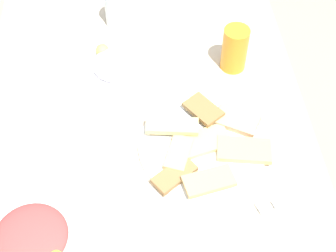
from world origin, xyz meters
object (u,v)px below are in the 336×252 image
at_px(fork, 300,241).
at_px(spoon, 282,242).
at_px(dining_table, 147,148).
at_px(soda_can, 235,49).
at_px(paper_napkin, 291,242).
at_px(salad_plate_greens, 116,66).
at_px(drinking_glass, 118,7).
at_px(salad_plate_rice, 32,238).
at_px(pide_platter, 204,145).

bearing_deg(fork, spoon, 71.81).
distance_m(dining_table, soda_can, 0.34).
distance_m(dining_table, paper_napkin, 0.44).
height_order(paper_napkin, fork, fork).
distance_m(dining_table, salad_plate_greens, 0.23).
bearing_deg(paper_napkin, drinking_glass, 24.70).
distance_m(salad_plate_rice, drinking_glass, 0.69).
relative_size(pide_platter, salad_plate_rice, 1.36).
xyz_separation_m(fork, spoon, (0.00, 0.04, 0.00)).
relative_size(salad_plate_rice, paper_napkin, 1.67).
xyz_separation_m(dining_table, pide_platter, (-0.08, -0.13, 0.11)).
distance_m(salad_plate_greens, paper_napkin, 0.62).
bearing_deg(spoon, paper_napkin, -109.50).
bearing_deg(paper_napkin, spoon, 90.00).
distance_m(drinking_glass, paper_napkin, 0.78).
bearing_deg(drinking_glass, salad_plate_rice, 163.80).
relative_size(salad_plate_rice, spoon, 1.13).
bearing_deg(fork, pide_platter, 14.86).
xyz_separation_m(paper_napkin, spoon, (0.00, 0.02, 0.00)).
height_order(dining_table, soda_can, soda_can).
bearing_deg(spoon, fork, -109.50).
relative_size(pide_platter, salad_plate_greens, 1.36).
relative_size(salad_plate_greens, soda_can, 1.82).
xyz_separation_m(pide_platter, salad_plate_greens, (0.27, 0.20, 0.00)).
bearing_deg(fork, drinking_glass, 7.71).
relative_size(salad_plate_rice, drinking_glass, 2.00).
relative_size(salad_plate_greens, spoon, 1.13).
distance_m(dining_table, pide_platter, 0.19).
xyz_separation_m(pide_platter, spoon, (-0.25, -0.12, -0.01)).
bearing_deg(pide_platter, salad_plate_rice, 118.21).
relative_size(dining_table, spoon, 5.24).
bearing_deg(dining_table, fork, -138.39).
xyz_separation_m(dining_table, soda_can, (0.18, -0.24, 0.16)).
bearing_deg(fork, salad_plate_greens, 16.50).
height_order(salad_plate_greens, paper_napkin, salad_plate_greens).
relative_size(pide_platter, fork, 1.54).
bearing_deg(paper_napkin, pide_platter, 30.02).
xyz_separation_m(drinking_glass, spoon, (-0.71, -0.31, -0.05)).
bearing_deg(soda_can, fork, -174.28).
height_order(drinking_glass, spoon, drinking_glass).
relative_size(dining_table, fork, 5.24).
relative_size(dining_table, paper_napkin, 7.75).
bearing_deg(salad_plate_greens, dining_table, -160.42).
height_order(fork, spoon, same).
xyz_separation_m(dining_table, drinking_glass, (0.38, 0.05, 0.15)).
bearing_deg(spoon, salad_plate_greens, 12.41).
bearing_deg(dining_table, spoon, -142.12).
bearing_deg(salad_plate_rice, spoon, -95.36).
bearing_deg(soda_can, salad_plate_rice, 133.50).
relative_size(dining_table, pide_platter, 3.40).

